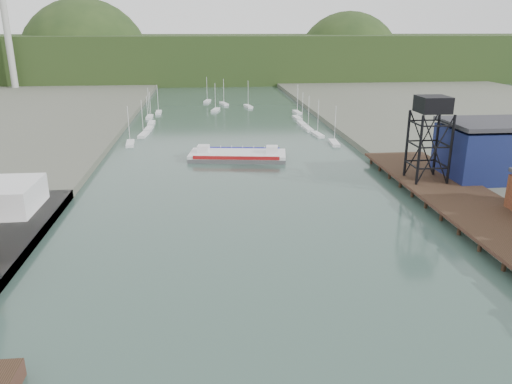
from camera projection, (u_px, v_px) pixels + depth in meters
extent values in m
cube|color=black|center=(468.00, 202.00, 84.79)|extent=(14.00, 70.00, 0.50)
cylinder|color=black|center=(433.00, 210.00, 84.56)|extent=(0.60, 0.60, 2.20)
cylinder|color=black|center=(500.00, 207.00, 85.71)|extent=(0.60, 0.60, 2.20)
cylinder|color=black|center=(420.00, 151.00, 91.65)|extent=(0.50, 0.50, 13.00)
cylinder|color=black|center=(451.00, 150.00, 92.22)|extent=(0.50, 0.50, 13.00)
cylinder|color=black|center=(407.00, 143.00, 97.32)|extent=(0.50, 0.50, 13.00)
cylinder|color=black|center=(436.00, 143.00, 97.89)|extent=(0.50, 0.50, 13.00)
cube|color=black|center=(433.00, 104.00, 92.27)|extent=(5.50, 5.50, 3.00)
cube|color=#0E193E|center=(496.00, 153.00, 98.74)|extent=(20.00, 14.00, 10.00)
cube|color=#2D2D33|center=(500.00, 123.00, 96.89)|extent=(20.50, 14.50, 0.80)
cube|color=silver|center=(130.00, 144.00, 134.74)|extent=(2.67, 7.65, 0.90)
cube|color=silver|center=(144.00, 135.00, 145.74)|extent=(2.81, 7.67, 0.90)
cube|color=silver|center=(149.00, 129.00, 154.17)|extent=(2.35, 7.59, 0.90)
cube|color=silver|center=(151.00, 123.00, 163.53)|extent=(2.01, 7.50, 0.90)
cube|color=silver|center=(150.00, 117.00, 174.93)|extent=(2.00, 7.50, 0.90)
cube|color=silver|center=(159.00, 113.00, 184.45)|extent=(2.16, 7.54, 0.90)
cube|color=silver|center=(334.00, 143.00, 135.43)|extent=(2.53, 7.62, 0.90)
cube|color=silver|center=(317.00, 135.00, 146.07)|extent=(2.76, 7.67, 0.90)
cube|color=silver|center=(308.00, 129.00, 154.27)|extent=(2.22, 7.56, 0.90)
cube|color=silver|center=(302.00, 124.00, 162.75)|extent=(2.18, 7.54, 0.90)
cube|color=silver|center=(297.00, 118.00, 173.28)|extent=(2.46, 7.61, 0.90)
cube|color=silver|center=(297.00, 113.00, 184.45)|extent=(2.48, 7.61, 0.90)
cube|color=silver|center=(216.00, 110.00, 190.10)|extent=(3.78, 7.76, 0.90)
cube|color=silver|center=(248.00, 106.00, 198.92)|extent=(3.31, 7.74, 0.90)
cube|color=silver|center=(224.00, 104.00, 205.58)|extent=(3.76, 7.76, 0.90)
cube|color=silver|center=(207.00, 101.00, 212.49)|extent=(3.40, 7.74, 0.90)
cylinder|color=#ABABA6|center=(7.00, 28.00, 242.23)|extent=(3.20, 3.20, 60.00)
cube|color=#1F3116|center=(215.00, 58.00, 319.05)|extent=(500.00, 120.00, 28.00)
sphere|color=#1F3116|center=(87.00, 65.00, 312.64)|extent=(80.00, 80.00, 80.00)
sphere|color=#1F3116|center=(347.00, 65.00, 339.00)|extent=(70.00, 70.00, 70.00)
cube|color=#4A4A4D|center=(238.00, 157.00, 120.12)|extent=(24.02, 12.39, 0.92)
cube|color=silver|center=(238.00, 154.00, 119.87)|extent=(24.02, 12.39, 0.73)
cube|color=#A21215|center=(236.00, 158.00, 115.41)|extent=(19.99, 3.05, 0.83)
cube|color=#151694|center=(239.00, 149.00, 124.20)|extent=(19.99, 3.05, 0.83)
cube|color=silver|center=(203.00, 149.00, 119.87)|extent=(3.12, 3.12, 1.83)
cube|color=silver|center=(272.00, 150.00, 119.18)|extent=(3.12, 3.12, 1.83)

